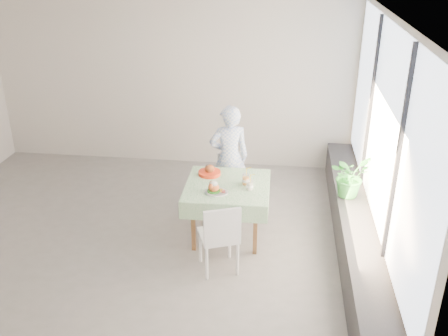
# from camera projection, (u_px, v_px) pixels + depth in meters

# --- Properties ---
(floor) EXTENTS (6.00, 6.00, 0.00)m
(floor) POSITION_uv_depth(u_px,v_px,m) (135.00, 236.00, 6.54)
(floor) COLOR slate
(floor) RESTS_ON ground
(ceiling) EXTENTS (6.00, 6.00, 0.00)m
(ceiling) POSITION_uv_depth(u_px,v_px,m) (116.00, 15.00, 5.38)
(ceiling) COLOR white
(ceiling) RESTS_ON ground
(wall_back) EXTENTS (6.00, 0.02, 2.80)m
(wall_back) POSITION_uv_depth(u_px,v_px,m) (172.00, 83.00, 8.22)
(wall_back) COLOR beige
(wall_back) RESTS_ON ground
(wall_front) EXTENTS (6.00, 0.02, 2.80)m
(wall_front) POSITION_uv_depth(u_px,v_px,m) (24.00, 255.00, 3.70)
(wall_front) COLOR beige
(wall_front) RESTS_ON ground
(wall_right) EXTENTS (0.02, 5.00, 2.80)m
(wall_right) POSITION_uv_depth(u_px,v_px,m) (384.00, 148.00, 5.62)
(wall_right) COLOR beige
(wall_right) RESTS_ON ground
(window_pane) EXTENTS (0.01, 4.80, 2.18)m
(window_pane) POSITION_uv_depth(u_px,v_px,m) (384.00, 127.00, 5.52)
(window_pane) COLOR #D1E0F9
(window_pane) RESTS_ON ground
(window_ledge) EXTENTS (0.40, 4.80, 0.50)m
(window_ledge) POSITION_uv_depth(u_px,v_px,m) (355.00, 234.00, 6.12)
(window_ledge) COLOR black
(window_ledge) RESTS_ON ground
(cafe_table) EXTENTS (1.06, 1.06, 0.74)m
(cafe_table) POSITION_uv_depth(u_px,v_px,m) (227.00, 204.00, 6.37)
(cafe_table) COLOR brown
(cafe_table) RESTS_ON ground
(chair_far) EXTENTS (0.49, 0.49, 0.79)m
(chair_far) POSITION_uv_depth(u_px,v_px,m) (233.00, 191.00, 7.17)
(chair_far) COLOR white
(chair_far) RESTS_ON ground
(chair_near) EXTENTS (0.54, 0.54, 0.89)m
(chair_near) POSITION_uv_depth(u_px,v_px,m) (219.00, 249.00, 5.77)
(chair_near) COLOR white
(chair_near) RESTS_ON ground
(diner) EXTENTS (0.64, 0.51, 1.52)m
(diner) POSITION_uv_depth(u_px,v_px,m) (229.00, 158.00, 6.98)
(diner) COLOR #8DA9E2
(diner) RESTS_ON ground
(main_dish) EXTENTS (0.29, 0.29, 0.15)m
(main_dish) POSITION_uv_depth(u_px,v_px,m) (215.00, 189.00, 6.03)
(main_dish) COLOR white
(main_dish) RESTS_ON cafe_table
(juice_cup_orange) EXTENTS (0.10, 0.10, 0.28)m
(juice_cup_orange) POSITION_uv_depth(u_px,v_px,m) (246.00, 180.00, 6.23)
(juice_cup_orange) COLOR white
(juice_cup_orange) RESTS_ON cafe_table
(juice_cup_lemonade) EXTENTS (0.09, 0.09, 0.25)m
(juice_cup_lemonade) POSITION_uv_depth(u_px,v_px,m) (250.00, 185.00, 6.10)
(juice_cup_lemonade) COLOR white
(juice_cup_lemonade) RESTS_ON cafe_table
(second_dish) EXTENTS (0.29, 0.29, 0.14)m
(second_dish) POSITION_uv_depth(u_px,v_px,m) (209.00, 172.00, 6.50)
(second_dish) COLOR red
(second_dish) RESTS_ON cafe_table
(potted_plant) EXTENTS (0.67, 0.67, 0.56)m
(potted_plant) POSITION_uv_depth(u_px,v_px,m) (350.00, 176.00, 6.40)
(potted_plant) COLOR #267330
(potted_plant) RESTS_ON window_ledge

